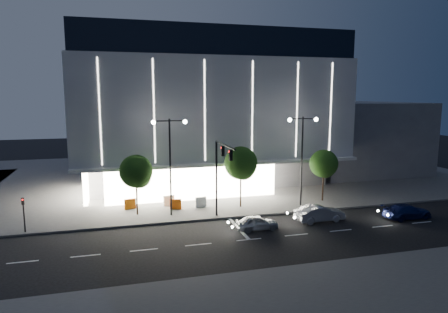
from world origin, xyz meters
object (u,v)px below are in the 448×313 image
tree_left (136,173)px  barrier_a (130,204)px  tree_mid (241,165)px  ped_signal_far (24,211)px  street_lamp_west (170,153)px  car_third (407,211)px  traffic_mast (221,166)px  barrier_c (176,204)px  barrier_d (201,202)px  street_lamp_east (302,148)px  tree_right (324,165)px  car_lead (257,223)px  barrier_b (169,200)px  car_second (320,213)px

tree_left → barrier_a: bearing=106.6°
tree_mid → ped_signal_far: bearing=-172.4°
street_lamp_west → car_third: (20.52, -6.15, -5.30)m
traffic_mast → barrier_c: bearing=126.9°
traffic_mast → barrier_d: (-0.82, 4.56, -4.38)m
street_lamp_west → street_lamp_east: 13.00m
barrier_c → tree_mid: bearing=8.9°
barrier_a → traffic_mast: bearing=-50.2°
tree_right → barrier_a: (-19.60, 2.01, -3.23)m
traffic_mast → ped_signal_far: traffic_mast is taller
ped_signal_far → tree_left: 9.61m
tree_left → car_lead: 11.92m
barrier_c → tree_right: bearing=12.9°
street_lamp_east → tree_mid: (-5.97, 1.02, -1.62)m
barrier_b → street_lamp_east: bearing=-25.4°
ped_signal_far → barrier_c: (12.67, 3.28, -1.24)m
barrier_b → barrier_d: size_ratio=1.00×
street_lamp_east → tree_left: bearing=176.3°
street_lamp_west → tree_right: 16.19m
car_third → tree_left: bearing=71.2°
car_lead → barrier_c: 9.29m
tree_right → car_third: bearing=-58.0°
ped_signal_far → car_second: ped_signal_far is taller
tree_mid → tree_right: bearing=-0.0°
ped_signal_far → car_second: (24.48, -3.36, -1.16)m
tree_left → barrier_c: (3.64, 0.76, -3.38)m
car_lead → car_third: bearing=-91.3°
ped_signal_far → car_lead: (18.37, -4.04, -1.28)m
tree_mid → barrier_b: size_ratio=5.59×
traffic_mast → tree_mid: size_ratio=1.15×
street_lamp_east → tree_right: size_ratio=1.63×
barrier_c → barrier_d: same height
street_lamp_east → barrier_c: bearing=171.8°
tree_left → car_third: 24.79m
car_lead → car_second: bearing=-82.5°
tree_right → barrier_c: 15.71m
barrier_b → street_lamp_west: bearing=-104.5°
car_second → barrier_c: car_second is taller
tree_mid → barrier_d: bearing=167.1°
barrier_a → barrier_c: same height
traffic_mast → street_lamp_west: bearing=146.4°
traffic_mast → tree_right: (12.03, 3.68, -1.14)m
car_second → ped_signal_far: bearing=79.5°
tree_right → barrier_a: bearing=174.2°
tree_left → traffic_mast: bearing=-27.8°
car_second → car_third: size_ratio=0.97×
street_lamp_west → tree_mid: (7.03, 1.02, -1.62)m
tree_right → barrier_d: bearing=176.1°
tree_mid → barrier_a: bearing=169.3°
tree_right → tree_mid: bearing=180.0°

